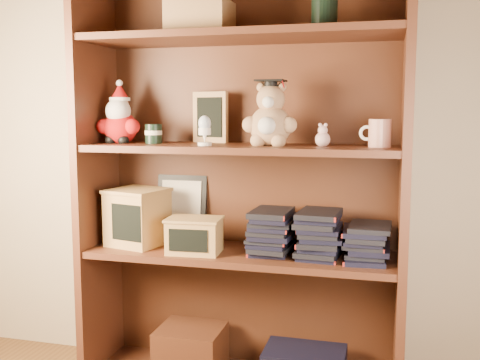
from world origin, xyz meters
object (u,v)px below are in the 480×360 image
at_px(teacher_mug, 379,133).
at_px(treats_box, 138,217).
at_px(grad_teddy_bear, 270,120).
at_px(bookcase, 243,189).

bearing_deg(teacher_mug, treats_box, -179.94).
bearing_deg(treats_box, teacher_mug, 0.06).
height_order(grad_teddy_bear, teacher_mug, grad_teddy_bear).
relative_size(bookcase, teacher_mug, 14.73).
relative_size(grad_teddy_bear, treats_box, 0.99).
xyz_separation_m(bookcase, treats_box, (-0.41, -0.05, -0.12)).
distance_m(teacher_mug, treats_box, 0.97).
bearing_deg(grad_teddy_bear, bookcase, 153.61).
bearing_deg(grad_teddy_bear, teacher_mug, 1.10).
bearing_deg(teacher_mug, bookcase, 174.19).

